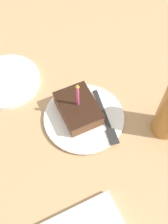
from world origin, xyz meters
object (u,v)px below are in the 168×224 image
at_px(cake_slice, 78,108).
at_px(fork, 106,120).
at_px(plate, 84,117).
at_px(side_plate, 7,81).

bearing_deg(cake_slice, fork, 137.46).
height_order(plate, cake_slice, cake_slice).
distance_m(plate, fork, 0.06).
bearing_deg(cake_slice, side_plate, -53.54).
distance_m(plate, cake_slice, 0.04).
bearing_deg(plate, fork, 142.70).
height_order(plate, fork, fork).
bearing_deg(fork, cake_slice, -42.54).
bearing_deg(side_plate, fork, 129.12).
bearing_deg(plate, side_plate, -53.97).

